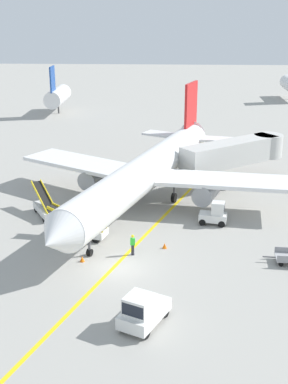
{
  "coord_description": "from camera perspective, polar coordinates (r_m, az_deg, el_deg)",
  "views": [
    {
      "loc": [
        3.54,
        -33.56,
        17.87
      ],
      "look_at": [
        1.31,
        9.71,
        2.5
      ],
      "focal_mm": 48.05,
      "sensor_mm": 36.0,
      "label": 1
    }
  ],
  "objects": [
    {
      "name": "safety_cone_nose_right",
      "position": [
        41.02,
        2.3,
        -5.97
      ],
      "size": [
        0.36,
        0.36,
        0.44
      ],
      "primitive_type": "cone",
      "color": "orange",
      "rests_on": "ground"
    },
    {
      "name": "ground_crew_marshaller",
      "position": [
        39.65,
        -1.26,
        -5.8
      ],
      "size": [
        0.36,
        0.24,
        1.7
      ],
      "color": "#26262D",
      "rests_on": "ground"
    },
    {
      "name": "belt_loader_forward_hold",
      "position": [
        42.98,
        -6.84,
        -4.05
      ],
      "size": [
        5.16,
        2.52,
        2.59
      ],
      "color": "silver",
      "rests_on": "ground"
    },
    {
      "name": "ground_plane",
      "position": [
        38.19,
        -2.74,
        -8.4
      ],
      "size": [
        300.0,
        300.0,
        0.0
      ],
      "primitive_type": "plane",
      "color": "#9E9B93"
    },
    {
      "name": "airliner",
      "position": [
        49.01,
        0.42,
        2.38
      ],
      "size": [
        27.57,
        34.28,
        10.1
      ],
      "color": "white",
      "rests_on": "ground"
    },
    {
      "name": "pushback_tug",
      "position": [
        31.36,
        -0.14,
        -13.02
      ],
      "size": [
        3.27,
        4.07,
        2.2
      ],
      "color": "silver",
      "rests_on": "ground"
    },
    {
      "name": "jet_bridge",
      "position": [
        56.18,
        10.58,
        4.42
      ],
      "size": [
        11.66,
        9.78,
        4.85
      ],
      "color": "beige",
      "rests_on": "ground"
    },
    {
      "name": "baggage_tug_near_wing",
      "position": [
        45.6,
        7.86,
        -2.47
      ],
      "size": [
        2.6,
        1.72,
        2.1
      ],
      "color": "silver",
      "rests_on": "ground"
    },
    {
      "name": "safety_cone_nose_left",
      "position": [
        39.2,
        -6.88,
        -7.38
      ],
      "size": [
        0.36,
        0.36,
        0.44
      ],
      "primitive_type": "cone",
      "color": "orange",
      "rests_on": "ground"
    },
    {
      "name": "distant_aircraft_mid_right",
      "position": [
        95.94,
        -9.57,
        10.49
      ],
      "size": [
        3.0,
        10.1,
        8.8
      ],
      "color": "silver",
      "rests_on": "ground"
    },
    {
      "name": "taxi_line_yellow",
      "position": [
        42.56,
        -0.33,
        -5.29
      ],
      "size": [
        26.65,
        75.63,
        0.01
      ],
      "primitive_type": "cube",
      "rotation": [
        0.0,
        0.0,
        -0.34
      ],
      "color": "yellow",
      "rests_on": "ground"
    },
    {
      "name": "belt_loader_aft_hold",
      "position": [
        48.03,
        -10.81,
        -1.68
      ],
      "size": [
        3.58,
        4.96,
        2.59
      ],
      "color": "silver",
      "rests_on": "ground"
    }
  ]
}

